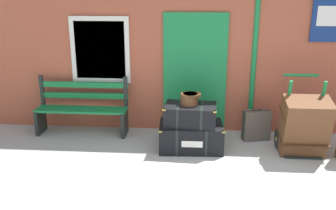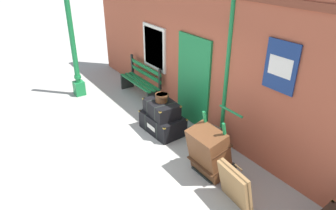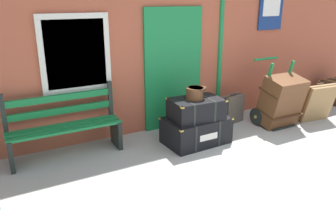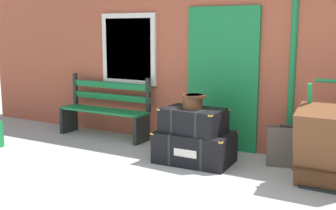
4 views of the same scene
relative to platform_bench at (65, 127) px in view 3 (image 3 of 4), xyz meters
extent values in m
plane|color=#A3A099|center=(2.29, -2.16, -0.44)|extent=(60.00, 60.00, 0.00)
cube|color=#AD5138|center=(2.29, 0.44, 1.16)|extent=(10.40, 0.30, 3.20)
cube|color=#197A3D|center=(1.97, 0.27, 0.61)|extent=(1.10, 0.05, 2.10)
cube|color=#0F4924|center=(1.97, 0.25, 0.61)|extent=(0.06, 0.02, 2.10)
cube|color=silver|center=(0.31, 0.27, 1.01)|extent=(1.04, 0.06, 1.16)
cube|color=silver|center=(0.31, 0.25, 1.01)|extent=(0.88, 0.02, 1.00)
cylinder|color=#197A3D|center=(2.98, 0.29, 1.16)|extent=(0.09, 0.09, 3.14)
cube|color=navy|center=(4.16, 0.27, 1.61)|extent=(0.60, 0.02, 0.84)
cube|color=white|center=(4.16, 0.25, 1.61)|extent=(0.44, 0.01, 0.32)
cube|color=#197A3D|center=(0.00, -0.20, 0.01)|extent=(1.60, 0.09, 0.04)
cube|color=#197A3D|center=(0.00, -0.06, 0.01)|extent=(1.60, 0.09, 0.04)
cube|color=#197A3D|center=(0.00, 0.08, 0.01)|extent=(1.60, 0.09, 0.04)
cube|color=#197A3D|center=(0.00, 0.14, 0.21)|extent=(1.60, 0.05, 0.10)
cube|color=#197A3D|center=(0.00, 0.14, 0.41)|extent=(1.60, 0.05, 0.10)
cube|color=black|center=(-0.76, -0.06, -0.22)|extent=(0.06, 0.40, 0.45)
cube|color=black|center=(-0.76, 0.14, 0.29)|extent=(0.06, 0.06, 0.56)
cube|color=black|center=(0.76, -0.06, -0.22)|extent=(0.06, 0.40, 0.45)
cube|color=black|center=(0.76, 0.14, 0.29)|extent=(0.06, 0.06, 0.56)
cube|color=black|center=(1.93, -0.55, -0.23)|extent=(1.03, 0.68, 0.42)
cube|color=black|center=(1.71, -0.56, -0.23)|extent=(0.06, 0.65, 0.43)
cube|color=black|center=(2.16, -0.54, -0.23)|extent=(0.06, 0.65, 0.43)
cube|color=#B79338|center=(1.46, -0.87, -0.04)|extent=(0.05, 0.05, 0.02)
cube|color=#B79338|center=(2.42, -0.83, -0.04)|extent=(0.05, 0.05, 0.02)
cube|color=#B79338|center=(1.44, -0.27, -0.04)|extent=(0.05, 0.05, 0.02)
cube|color=#B79338|center=(2.40, -0.23, -0.04)|extent=(0.05, 0.05, 0.02)
cube|color=silver|center=(1.94, -0.88, -0.23)|extent=(0.36, 0.01, 0.10)
cube|color=black|center=(1.92, -0.56, 0.14)|extent=(0.83, 0.58, 0.32)
cube|color=black|center=(1.74, -0.55, 0.14)|extent=(0.07, 0.55, 0.33)
cube|color=black|center=(2.10, -0.57, 0.14)|extent=(0.07, 0.55, 0.33)
cube|color=#B79338|center=(1.52, -0.79, 0.28)|extent=(0.05, 0.05, 0.02)
cube|color=#B79338|center=(2.28, -0.84, 0.28)|extent=(0.05, 0.05, 0.02)
cube|color=#B79338|center=(1.55, -0.29, 0.28)|extent=(0.05, 0.05, 0.02)
cube|color=#B79338|center=(2.31, -0.34, 0.28)|extent=(0.05, 0.05, 0.02)
cylinder|color=brown|center=(1.89, -0.55, 0.39)|extent=(0.27, 0.27, 0.18)
cylinder|color=#432715|center=(1.94, -0.55, 0.46)|extent=(0.28, 0.28, 0.04)
cube|color=black|center=(3.65, -0.70, -0.43)|extent=(0.56, 0.28, 0.03)
cube|color=#197A3D|center=(3.40, -0.50, 0.14)|extent=(0.04, 0.32, 1.18)
cube|color=#197A3D|center=(3.90, -0.50, 0.14)|extent=(0.04, 0.32, 1.18)
cylinder|color=#197A3D|center=(3.65, -0.22, 0.72)|extent=(0.54, 0.04, 0.04)
cylinder|color=black|center=(3.33, -0.44, -0.28)|extent=(0.04, 0.32, 0.32)
cylinder|color=#B79338|center=(3.33, -0.44, -0.28)|extent=(0.07, 0.06, 0.06)
cylinder|color=black|center=(3.97, -0.44, -0.28)|extent=(0.04, 0.32, 0.32)
cylinder|color=#B79338|center=(3.97, -0.44, -0.28)|extent=(0.07, 0.06, 0.06)
cube|color=brown|center=(3.65, -0.68, 0.03)|extent=(0.68, 0.62, 0.96)
cube|color=#432715|center=(3.65, -0.68, -0.16)|extent=(0.70, 0.45, 0.12)
cube|color=#432715|center=(3.65, -0.68, 0.23)|extent=(0.70, 0.45, 0.12)
cube|color=olive|center=(4.47, -0.84, -0.08)|extent=(0.68, 0.36, 0.72)
cylinder|color=brown|center=(4.47, -0.82, 0.28)|extent=(0.16, 0.04, 0.03)
cube|color=brown|center=(4.47, -0.84, -0.08)|extent=(0.68, 0.26, 0.71)
cube|color=#51473D|center=(3.03, -0.11, -0.18)|extent=(0.49, 0.28, 0.52)
cylinder|color=#302A24|center=(3.03, -0.11, 0.10)|extent=(0.16, 0.06, 0.03)
cube|color=#2C2721|center=(3.03, -0.11, -0.18)|extent=(0.46, 0.13, 0.53)
cube|color=#B79338|center=(5.75, -0.22, -0.20)|extent=(0.06, 0.49, 0.49)
cube|color=#B79338|center=(5.58, -0.01, 0.02)|extent=(0.05, 0.05, 0.02)
camera|label=1|loc=(1.97, -6.09, 2.05)|focal=39.62mm
camera|label=2|loc=(6.95, -3.81, 3.24)|focal=32.44mm
camera|label=3|loc=(-0.82, -4.66, 1.80)|focal=35.36mm
camera|label=4|loc=(4.37, -5.57, 1.33)|focal=45.82mm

